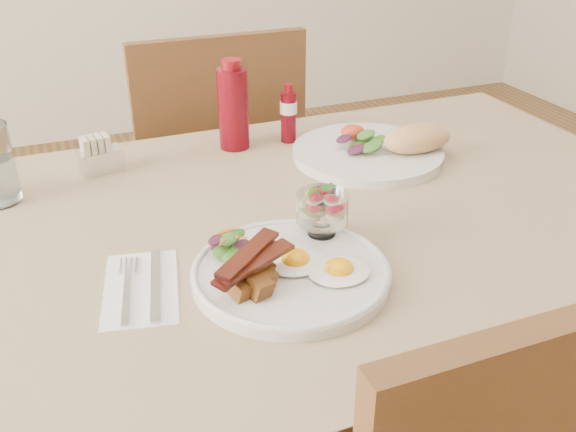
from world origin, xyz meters
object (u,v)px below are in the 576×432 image
object	(u,v)px
main_plate	(291,274)
hot_sauce_bottle	(288,114)
fruit_cup	(322,208)
ketchup_bottle	(233,107)
table	(315,258)
chair_far	(214,179)
second_plate	(379,148)
sugar_caddy	(100,157)

from	to	relation	value
main_plate	hot_sauce_bottle	size ratio (longest dim) A/B	2.25
fruit_cup	ketchup_bottle	size ratio (longest dim) A/B	0.44
table	hot_sauce_bottle	bearing A→B (deg)	76.34
chair_far	main_plate	bearing A→B (deg)	-97.79
table	fruit_cup	distance (m)	0.18
chair_far	hot_sauce_bottle	bearing A→B (deg)	-77.56
main_plate	ketchup_bottle	xyz separation A→B (m)	(0.08, 0.49, 0.08)
fruit_cup	second_plate	bearing A→B (deg)	46.70
second_plate	sugar_caddy	world-z (taller)	second_plate
table	chair_far	bearing A→B (deg)	90.00
main_plate	sugar_caddy	xyz separation A→B (m)	(-0.20, 0.47, 0.02)
table	hot_sauce_bottle	size ratio (longest dim) A/B	10.71
chair_far	hot_sauce_bottle	size ratio (longest dim) A/B	7.49
hot_sauce_bottle	sugar_caddy	distance (m)	0.39
chair_far	fruit_cup	distance (m)	0.81
second_plate	fruit_cup	bearing A→B (deg)	-133.30
hot_sauce_bottle	sugar_caddy	bearing A→B (deg)	-178.40
sugar_caddy	fruit_cup	bearing A→B (deg)	-63.56
fruit_cup	table	bearing A→B (deg)	70.42
main_plate	second_plate	distance (m)	0.46
hot_sauce_bottle	sugar_caddy	size ratio (longest dim) A/B	1.47
ketchup_bottle	hot_sauce_bottle	bearing A→B (deg)	-6.25
fruit_cup	sugar_caddy	world-z (taller)	fruit_cup
table	main_plate	world-z (taller)	main_plate
main_plate	fruit_cup	xyz separation A→B (m)	(0.08, 0.07, 0.05)
table	sugar_caddy	distance (m)	0.45
chair_far	second_plate	bearing A→B (deg)	-66.94
main_plate	hot_sauce_bottle	xyz separation A→B (m)	(0.19, 0.48, 0.05)
hot_sauce_bottle	main_plate	bearing A→B (deg)	-111.58
table	hot_sauce_bottle	distance (m)	0.36
second_plate	sugar_caddy	xyz separation A→B (m)	(-0.52, 0.14, 0.01)
chair_far	sugar_caddy	world-z (taller)	chair_far
main_plate	hot_sauce_bottle	distance (m)	0.52
fruit_cup	second_plate	size ratio (longest dim) A/B	0.26
ketchup_bottle	sugar_caddy	size ratio (longest dim) A/B	2.17
ketchup_bottle	sugar_caddy	world-z (taller)	ketchup_bottle
main_plate	second_plate	xyz separation A→B (m)	(0.32, 0.33, 0.01)
fruit_cup	chair_far	bearing A→B (deg)	87.55
fruit_cup	ketchup_bottle	distance (m)	0.42
chair_far	ketchup_bottle	world-z (taller)	ketchup_bottle
chair_far	sugar_caddy	distance (m)	0.54
second_plate	hot_sauce_bottle	bearing A→B (deg)	132.22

